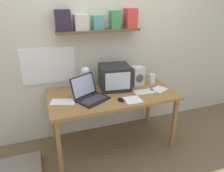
{
  "coord_description": "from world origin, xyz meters",
  "views": [
    {
      "loc": [
        -0.82,
        -2.32,
        1.88
      ],
      "look_at": [
        0.0,
        0.0,
        0.85
      ],
      "focal_mm": 35.0,
      "sensor_mm": 36.0,
      "label": 1
    }
  ],
  "objects_px": {
    "juice_glass": "(152,80)",
    "computer_mouse": "(121,99)",
    "loose_paper_near_laptop": "(144,92)",
    "loose_paper_near_monitor": "(133,100)",
    "space_heater": "(138,76)",
    "printed_handout": "(63,102)",
    "crt_monitor": "(115,77)",
    "open_notebook": "(159,89)",
    "corner_desk": "(112,98)",
    "desk_lamp": "(85,74)",
    "laptop": "(89,93)"
  },
  "relations": [
    {
      "from": "space_heater",
      "to": "computer_mouse",
      "type": "relative_size",
      "value": 2.22
    },
    {
      "from": "loose_paper_near_laptop",
      "to": "open_notebook",
      "type": "xyz_separation_m",
      "value": [
        0.22,
        0.0,
        0.0
      ]
    },
    {
      "from": "loose_paper_near_monitor",
      "to": "open_notebook",
      "type": "bearing_deg",
      "value": 20.42
    },
    {
      "from": "space_heater",
      "to": "open_notebook",
      "type": "bearing_deg",
      "value": -52.56
    },
    {
      "from": "corner_desk",
      "to": "loose_paper_near_monitor",
      "type": "relative_size",
      "value": 7.85
    },
    {
      "from": "laptop",
      "to": "space_heater",
      "type": "distance_m",
      "value": 0.74
    },
    {
      "from": "computer_mouse",
      "to": "printed_handout",
      "type": "xyz_separation_m",
      "value": [
        -0.64,
        0.19,
        -0.01
      ]
    },
    {
      "from": "laptop",
      "to": "open_notebook",
      "type": "bearing_deg",
      "value": -30.97
    },
    {
      "from": "laptop",
      "to": "desk_lamp",
      "type": "xyz_separation_m",
      "value": [
        0.02,
        0.25,
        0.15
      ]
    },
    {
      "from": "desk_lamp",
      "to": "computer_mouse",
      "type": "xyz_separation_m",
      "value": [
        0.31,
        -0.44,
        -0.2
      ]
    },
    {
      "from": "corner_desk",
      "to": "printed_handout",
      "type": "bearing_deg",
      "value": -176.75
    },
    {
      "from": "desk_lamp",
      "to": "juice_glass",
      "type": "distance_m",
      "value": 0.92
    },
    {
      "from": "crt_monitor",
      "to": "printed_handout",
      "type": "distance_m",
      "value": 0.74
    },
    {
      "from": "laptop",
      "to": "space_heater",
      "type": "bearing_deg",
      "value": -13.69
    },
    {
      "from": "corner_desk",
      "to": "open_notebook",
      "type": "distance_m",
      "value": 0.63
    },
    {
      "from": "open_notebook",
      "to": "corner_desk",
      "type": "bearing_deg",
      "value": 172.34
    },
    {
      "from": "corner_desk",
      "to": "space_heater",
      "type": "distance_m",
      "value": 0.48
    },
    {
      "from": "desk_lamp",
      "to": "juice_glass",
      "type": "height_order",
      "value": "desk_lamp"
    },
    {
      "from": "juice_glass",
      "to": "loose_paper_near_monitor",
      "type": "relative_size",
      "value": 0.74
    },
    {
      "from": "crt_monitor",
      "to": "computer_mouse",
      "type": "bearing_deg",
      "value": -91.65
    },
    {
      "from": "crt_monitor",
      "to": "corner_desk",
      "type": "bearing_deg",
      "value": -113.34
    },
    {
      "from": "space_heater",
      "to": "printed_handout",
      "type": "relative_size",
      "value": 0.83
    },
    {
      "from": "space_heater",
      "to": "open_notebook",
      "type": "relative_size",
      "value": 1.05
    },
    {
      "from": "juice_glass",
      "to": "computer_mouse",
      "type": "height_order",
      "value": "juice_glass"
    },
    {
      "from": "desk_lamp",
      "to": "juice_glass",
      "type": "bearing_deg",
      "value": -24.86
    },
    {
      "from": "corner_desk",
      "to": "loose_paper_near_laptop",
      "type": "distance_m",
      "value": 0.42
    },
    {
      "from": "juice_glass",
      "to": "printed_handout",
      "type": "relative_size",
      "value": 0.48
    },
    {
      "from": "computer_mouse",
      "to": "open_notebook",
      "type": "bearing_deg",
      "value": 13.4
    },
    {
      "from": "corner_desk",
      "to": "loose_paper_near_laptop",
      "type": "height_order",
      "value": "loose_paper_near_laptop"
    },
    {
      "from": "computer_mouse",
      "to": "loose_paper_near_monitor",
      "type": "xyz_separation_m",
      "value": [
        0.14,
        -0.03,
        -0.01
      ]
    },
    {
      "from": "corner_desk",
      "to": "loose_paper_near_monitor",
      "type": "height_order",
      "value": "loose_paper_near_monitor"
    },
    {
      "from": "laptop",
      "to": "loose_paper_near_laptop",
      "type": "distance_m",
      "value": 0.71
    },
    {
      "from": "space_heater",
      "to": "open_notebook",
      "type": "height_order",
      "value": "space_heater"
    },
    {
      "from": "laptop",
      "to": "desk_lamp",
      "type": "relative_size",
      "value": 1.46
    },
    {
      "from": "computer_mouse",
      "to": "loose_paper_near_laptop",
      "type": "distance_m",
      "value": 0.4
    },
    {
      "from": "computer_mouse",
      "to": "open_notebook",
      "type": "distance_m",
      "value": 0.6
    },
    {
      "from": "space_heater",
      "to": "juice_glass",
      "type": "bearing_deg",
      "value": -15.72
    },
    {
      "from": "corner_desk",
      "to": "juice_glass",
      "type": "height_order",
      "value": "juice_glass"
    },
    {
      "from": "loose_paper_near_laptop",
      "to": "desk_lamp",
      "type": "bearing_deg",
      "value": 156.32
    },
    {
      "from": "computer_mouse",
      "to": "loose_paper_near_laptop",
      "type": "height_order",
      "value": "computer_mouse"
    },
    {
      "from": "corner_desk",
      "to": "printed_handout",
      "type": "relative_size",
      "value": 5.05
    },
    {
      "from": "space_heater",
      "to": "computer_mouse",
      "type": "xyz_separation_m",
      "value": [
        -0.38,
        -0.37,
        -0.11
      ]
    },
    {
      "from": "crt_monitor",
      "to": "loose_paper_near_laptop",
      "type": "height_order",
      "value": "crt_monitor"
    },
    {
      "from": "space_heater",
      "to": "corner_desk",
      "type": "bearing_deg",
      "value": -164.93
    },
    {
      "from": "space_heater",
      "to": "loose_paper_near_laptop",
      "type": "height_order",
      "value": "space_heater"
    },
    {
      "from": "space_heater",
      "to": "loose_paper_near_laptop",
      "type": "bearing_deg",
      "value": -97.24
    },
    {
      "from": "computer_mouse",
      "to": "open_notebook",
      "type": "xyz_separation_m",
      "value": [
        0.59,
        0.14,
        -0.01
      ]
    },
    {
      "from": "crt_monitor",
      "to": "printed_handout",
      "type": "bearing_deg",
      "value": -157.59
    },
    {
      "from": "printed_handout",
      "to": "crt_monitor",
      "type": "bearing_deg",
      "value": 15.0
    },
    {
      "from": "crt_monitor",
      "to": "loose_paper_near_monitor",
      "type": "relative_size",
      "value": 2.09
    }
  ]
}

